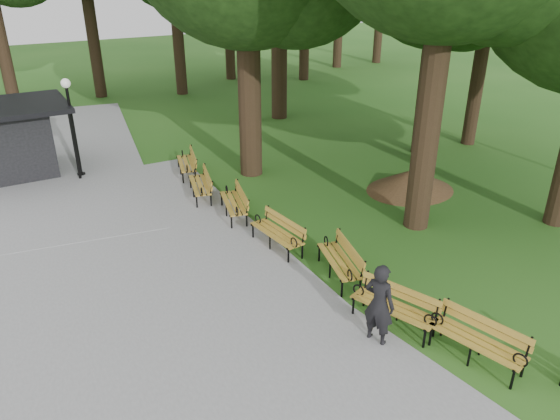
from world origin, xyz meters
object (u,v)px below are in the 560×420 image
bench_6 (200,185)px  bench_7 (186,164)px  lamp_post (70,108)px  bench_4 (277,234)px  bench_1 (477,342)px  bench_2 (393,308)px  bench_5 (233,203)px  bench_3 (339,261)px  dirt_mound (411,180)px  person (379,304)px  kiosk (2,141)px

bench_6 → bench_7: bearing=-174.7°
lamp_post → bench_4: 9.05m
bench_1 → bench_2: 1.72m
bench_4 → bench_5: bearing=178.2°
bench_5 → bench_7: same height
lamp_post → bench_2: lamp_post is taller
lamp_post → bench_7: size_ratio=1.82×
bench_2 → bench_3: same height
bench_1 → bench_4: (-0.99, 5.68, 0.00)m
bench_4 → bench_5: 2.34m
dirt_mound → bench_1: 8.38m
bench_2 → lamp_post: bearing=177.7°
bench_1 → person: bearing=-151.6°
bench_4 → person: bearing=-7.7°
bench_7 → bench_3: bearing=19.7°
kiosk → bench_3: (6.08, -11.59, -0.83)m
bench_5 → bench_6: size_ratio=1.00×
bench_1 → bench_5: (-1.10, 8.02, 0.00)m
dirt_mound → bench_6: bearing=154.2°
dirt_mound → bench_6: size_ratio=1.36×
bench_7 → lamp_post: bearing=-104.5°
bench_1 → bench_3: (-0.43, 3.71, 0.00)m
person → bench_3: 2.48m
person → lamp_post: (-3.07, 12.47, 1.58)m
bench_1 → bench_3: bearing=173.9°
lamp_post → bench_5: bearing=-61.4°
bench_5 → person: bearing=14.5°
bench_5 → bench_7: bearing=-165.7°
kiosk → bench_2: bearing=-65.9°
dirt_mound → bench_7: (-5.91, 5.16, 0.08)m
kiosk → bench_3: size_ratio=2.14×
bench_3 → bench_7: 8.28m
bench_5 → kiosk: bearing=-127.9°
bench_4 → bench_6: (-0.41, 4.16, 0.00)m
lamp_post → bench_6: lamp_post is taller
person → bench_2: person is taller
bench_5 → lamp_post: bearing=-135.9°
lamp_post → dirt_mound: size_ratio=1.33×
person → bench_5: person is taller
bench_7 → bench_5: bearing=14.4°
bench_4 → bench_5: (-0.11, 2.33, 0.00)m
dirt_mound → bench_2: 7.56m
kiosk → bench_5: (5.41, -7.28, -0.83)m
kiosk → bench_7: kiosk is taller
bench_6 → bench_7: (0.38, 2.12, 0.00)m
lamp_post → bench_6: (2.90, -4.02, -2.02)m
lamp_post → bench_4: size_ratio=1.82×
lamp_post → bench_6: size_ratio=1.82×
person → lamp_post: 12.94m
bench_6 → dirt_mound: bearing=79.7°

